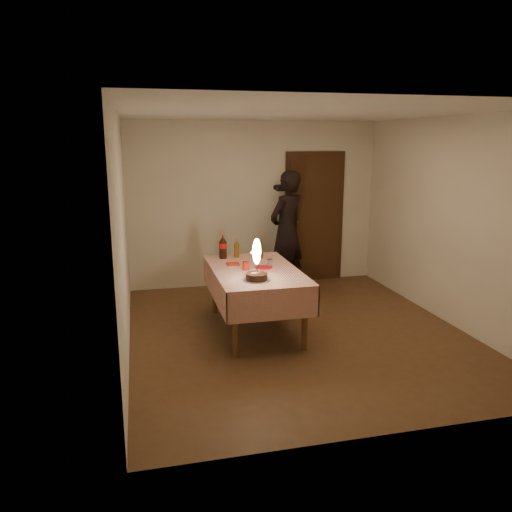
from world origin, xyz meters
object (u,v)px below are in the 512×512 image
cola_bottle (223,247)px  amber_bottle_right (261,249)px  red_plate (264,267)px  dining_table (255,277)px  clear_cup (270,263)px  amber_bottle_left (237,248)px  birthday_cake (257,269)px  red_cup (246,266)px  photographer (287,231)px

cola_bottle → amber_bottle_right: (0.49, -0.09, -0.03)m
amber_bottle_right → red_plate: bearing=-100.0°
dining_table → clear_cup: clear_cup is taller
dining_table → amber_bottle_left: (-0.09, 0.68, 0.22)m
dining_table → birthday_cake: birthday_cake is taller
red_cup → clear_cup: size_ratio=1.11×
birthday_cake → red_cup: (-0.02, 0.47, -0.08)m
dining_table → red_cup: 0.19m
red_cup → cola_bottle: 0.69m
amber_bottle_right → clear_cup: bearing=-90.6°
red_cup → amber_bottle_right: bearing=60.3°
amber_bottle_right → photographer: bearing=57.3°
red_plate → dining_table: bearing=-162.1°
red_plate → red_cup: red_cup is taller
red_plate → red_cup: (-0.23, -0.05, 0.05)m
red_plate → cola_bottle: (-0.40, 0.61, 0.15)m
clear_cup → cola_bottle: size_ratio=0.28×
red_cup → photographer: photographer is taller
amber_bottle_right → photographer: (0.68, 1.06, 0.03)m
red_cup → cola_bottle: (-0.16, 0.66, 0.10)m
red_plate → cola_bottle: cola_bottle is taller
birthday_cake → photographer: photographer is taller
red_cup → photographer: (1.01, 1.63, 0.10)m
red_cup → birthday_cake: bearing=-87.7°
dining_table → birthday_cake: size_ratio=3.63×
clear_cup → dining_table: bearing=-157.6°
dining_table → red_cup: bearing=-174.5°
birthday_cake → amber_bottle_left: (0.00, 1.16, -0.02)m
red_cup → amber_bottle_left: (0.02, 0.69, 0.07)m
birthday_cake → cola_bottle: 1.15m
amber_bottle_left → clear_cup: bearing=-63.5°
cola_bottle → amber_bottle_right: 0.50m
amber_bottle_right → photographer: size_ratio=0.14×
dining_table → cola_bottle: 0.75m
birthday_cake → cola_bottle: size_ratio=1.49×
red_plate → clear_cup: 0.11m
amber_bottle_left → amber_bottle_right: size_ratio=1.00×
clear_cup → red_cup: bearing=-163.4°
amber_bottle_left → red_cup: bearing=-92.0°
amber_bottle_left → photographer: size_ratio=0.14×
red_cup → photographer: bearing=58.4°
birthday_cake → cola_bottle: birthday_cake is taller
birthday_cake → red_plate: birthday_cake is taller
birthday_cake → photographer: bearing=64.9°
red_plate → cola_bottle: size_ratio=0.69×
red_cup → clear_cup: (0.32, 0.10, -0.01)m
amber_bottle_left → birthday_cake: bearing=-90.2°
birthday_cake → amber_bottle_right: (0.31, 1.04, -0.02)m
cola_bottle → photographer: 1.52m
clear_cup → photographer: bearing=65.9°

